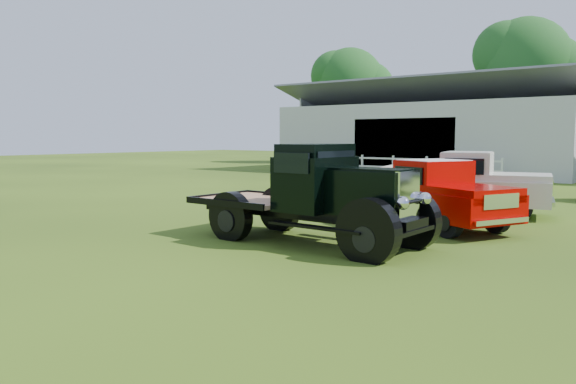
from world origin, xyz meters
The scene contains 8 objects.
ground centered at (0.00, 0.00, 0.00)m, with size 120.00×120.00×0.00m, color #2F4312.
shed_left centered at (-7.00, 26.00, 2.80)m, with size 18.80×10.20×5.60m, color #A3A19D, non-canonical shape.
fence_rail centered at (-8.00, 20.00, 0.60)m, with size 14.20×0.16×1.20m, color white, non-canonical shape.
tree_a centered at (-18.00, 33.00, 5.25)m, with size 6.30×6.30×10.50m, color #245420, non-canonical shape.
tree_b centered at (-4.00, 34.00, 5.75)m, with size 6.90×6.90×11.50m, color #245420, non-canonical shape.
vintage_flatbed centered at (0.85, 1.19, 1.05)m, with size 5.33×2.11×2.11m, color black, non-canonical shape.
red_pickup centered at (1.93, 4.80, 0.85)m, with size 4.68×1.80×1.71m, color #AE0200, non-canonical shape.
white_pickup centered at (1.74, 7.54, 0.89)m, with size 4.86×1.88×1.79m, color beige, non-canonical shape.
Camera 1 is at (7.74, -8.45, 2.27)m, focal length 35.00 mm.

